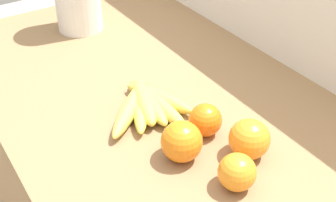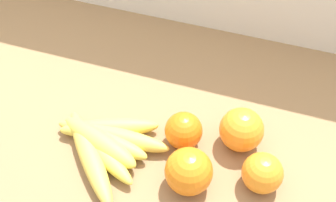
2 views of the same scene
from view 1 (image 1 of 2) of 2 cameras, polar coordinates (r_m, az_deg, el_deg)
name	(u,v)px [view 1 (image 1 of 2)]	position (r m, az deg, el deg)	size (l,w,h in m)	color
wall_back	(318,153)	(1.24, 18.76, -6.42)	(2.01, 0.06, 1.30)	silver
banana_bunch	(147,103)	(0.96, -2.78, -0.27)	(0.21, 0.21, 0.04)	#DEC14C
orange_back_right	(249,139)	(0.84, 10.45, -4.84)	(0.08, 0.08, 0.08)	orange
orange_front	(205,120)	(0.89, 4.84, -2.46)	(0.07, 0.07, 0.07)	orange
orange_back_left	(181,141)	(0.83, 1.71, -5.19)	(0.08, 0.08, 0.08)	orange
orange_right	(237,172)	(0.78, 8.90, -9.06)	(0.07, 0.07, 0.07)	orange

